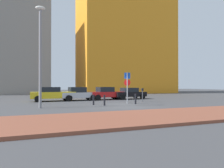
% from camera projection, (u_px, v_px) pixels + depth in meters
% --- Properties ---
extents(ground_plane, '(120.00, 120.00, 0.00)m').
position_uv_depth(ground_plane, '(121.00, 106.00, 16.32)').
color(ground_plane, '#424244').
extents(sidewalk_brick, '(40.00, 4.43, 0.14)m').
position_uv_depth(sidewalk_brick, '(166.00, 116.00, 10.49)').
color(sidewalk_brick, brown).
rests_on(sidewalk_brick, ground).
extents(parked_car_yellow, '(4.56, 2.09, 1.49)m').
position_uv_depth(parked_car_yellow, '(53.00, 94.00, 20.92)').
color(parked_car_yellow, gold).
rests_on(parked_car_yellow, ground).
extents(parked_car_silver, '(4.05, 2.25, 1.48)m').
position_uv_depth(parked_car_silver, '(78.00, 94.00, 21.91)').
color(parked_car_silver, '#B7BABF').
rests_on(parked_car_silver, ground).
extents(parked_car_red, '(4.09, 2.24, 1.48)m').
position_uv_depth(parked_car_red, '(106.00, 93.00, 23.17)').
color(parked_car_red, red).
rests_on(parked_car_red, ground).
extents(parked_car_black, '(4.09, 2.13, 1.38)m').
position_uv_depth(parked_car_black, '(129.00, 93.00, 24.01)').
color(parked_car_black, black).
rests_on(parked_car_black, ground).
extents(parking_sign_post, '(0.59, 0.17, 2.86)m').
position_uv_depth(parking_sign_post, '(127.00, 84.00, 18.13)').
color(parking_sign_post, gray).
rests_on(parking_sign_post, ground).
extents(parking_meter, '(0.18, 0.14, 1.38)m').
position_uv_depth(parking_meter, '(142.00, 93.00, 20.21)').
color(parking_meter, '#4C4C51').
rests_on(parking_meter, ground).
extents(street_lamp, '(0.70, 0.36, 7.51)m').
position_uv_depth(street_lamp, '(40.00, 48.00, 14.54)').
color(street_lamp, gray).
rests_on(street_lamp, ground).
extents(traffic_bollard_near, '(0.15, 0.15, 0.91)m').
position_uv_depth(traffic_bollard_near, '(135.00, 99.00, 17.66)').
color(traffic_bollard_near, black).
rests_on(traffic_bollard_near, ground).
extents(traffic_bollard_mid, '(0.15, 0.15, 0.88)m').
position_uv_depth(traffic_bollard_mid, '(93.00, 100.00, 16.89)').
color(traffic_bollard_mid, black).
rests_on(traffic_bollard_mid, ground).
extents(traffic_bollard_far, '(0.15, 0.15, 0.88)m').
position_uv_depth(traffic_bollard_far, '(104.00, 100.00, 16.27)').
color(traffic_bollard_far, black).
rests_on(traffic_bollard_far, ground).
extents(building_colorful_midrise, '(19.80, 12.35, 23.00)m').
position_uv_depth(building_colorful_midrise, '(124.00, 42.00, 44.62)').
color(building_colorful_midrise, orange).
rests_on(building_colorful_midrise, ground).
extents(building_under_construction, '(12.70, 11.72, 18.35)m').
position_uv_depth(building_under_construction, '(16.00, 48.00, 39.43)').
color(building_under_construction, gray).
rests_on(building_under_construction, ground).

